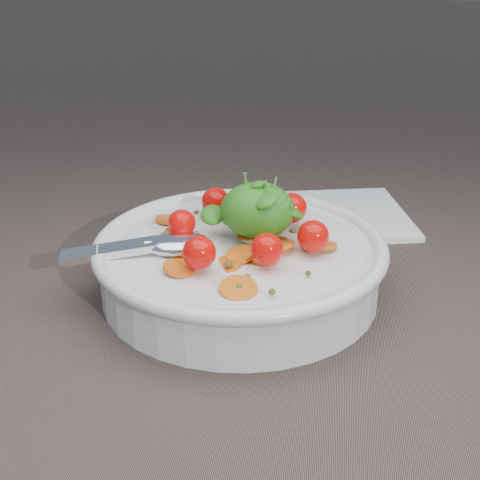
# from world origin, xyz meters

# --- Properties ---
(ground) EXTENTS (6.00, 6.00, 0.00)m
(ground) POSITION_xyz_m (0.00, 0.00, 0.00)
(ground) COLOR brown
(ground) RESTS_ON ground
(bowl) EXTENTS (0.29, 0.27, 0.11)m
(bowl) POSITION_xyz_m (0.01, -0.02, 0.03)
(bowl) COLOR white
(bowl) RESTS_ON ground
(napkin) EXTENTS (0.21, 0.19, 0.01)m
(napkin) POSITION_xyz_m (0.09, 0.17, 0.00)
(napkin) COLOR white
(napkin) RESTS_ON ground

